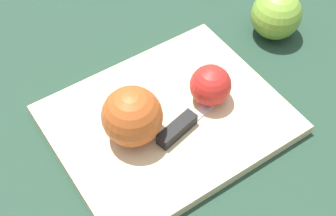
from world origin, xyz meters
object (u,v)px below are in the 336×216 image
object	(u,v)px
apple_half_right	(210,85)
knife	(181,126)
apple_whole	(276,14)
apple_half_left	(131,116)

from	to	relation	value
apple_half_right	knife	distance (m)	0.08
knife	apple_whole	world-z (taller)	apple_whole
apple_half_right	knife	world-z (taller)	apple_half_right
apple_half_right	apple_whole	distance (m)	0.22
apple_half_left	apple_half_right	distance (m)	0.14
apple_half_left	knife	xyz separation A→B (m)	(0.06, -0.03, -0.04)
apple_half_left	apple_whole	world-z (taller)	apple_half_left
apple_half_right	apple_whole	world-z (taller)	apple_whole
knife	apple_half_right	bearing A→B (deg)	6.32
knife	apple_whole	size ratio (longest dim) A/B	1.51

